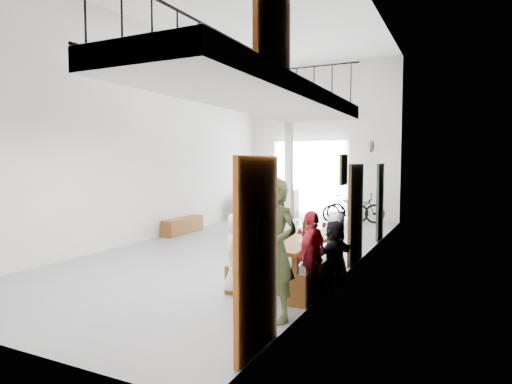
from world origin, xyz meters
The scene contains 24 objects.
floor centered at (0.00, 0.00, 0.00)m, with size 12.00×12.00×0.00m, color slate.
room_walls centered at (0.00, 0.00, 3.55)m, with size 12.00×12.00×12.00m.
gateway_portal centered at (-0.40, 5.94, 1.40)m, with size 2.80×0.08×2.80m, color white.
right_wall_decor centered at (2.70, -1.87, 1.74)m, with size 0.07×8.28×5.07m.
balcony centered at (1.98, -3.13, 2.96)m, with size 1.52×5.62×4.00m.
tasting_table centered at (2.20, -2.39, 0.71)m, with size 0.99×2.26×0.79m.
bench_inner centered at (1.47, -2.37, 0.22)m, with size 0.30×1.88×0.43m, color brown.
bench_wall centered at (2.57, -2.41, 0.23)m, with size 0.26×2.02×0.47m, color brown.
tableware centered at (2.25, -2.13, 0.93)m, with size 0.60×1.11×0.35m.
side_bench centered at (-2.50, 1.03, 0.23)m, with size 0.35×1.62×0.46m, color brown.
oak_barrel centered at (-2.23, 4.34, 0.45)m, with size 0.61×0.61×0.90m.
serving_counter centered at (-1.75, 5.65, 0.51)m, with size 1.92×0.53×1.01m, color #3D2816.
counter_bottles centered at (-1.75, 5.66, 1.15)m, with size 1.68×0.13×0.28m.
guest_left_a centered at (1.52, -3.14, 0.63)m, with size 0.62×0.40×1.26m, color white.
guest_left_b centered at (1.46, -2.55, 0.64)m, with size 0.47×0.31×1.28m, color #236C75.
guest_left_c centered at (1.50, -1.95, 0.58)m, with size 0.56×0.44×1.16m, color white.
guest_left_d centered at (1.45, -1.42, 0.60)m, with size 0.78×0.45×1.20m, color #236C75.
guest_right_a centered at (2.69, -3.04, 0.67)m, with size 0.78×0.33×1.34m, color red.
guest_right_b centered at (2.83, -2.36, 0.56)m, with size 1.04×0.33×1.12m, color black.
guest_right_c centered at (2.71, -1.79, 0.59)m, with size 0.58×0.37×1.18m, color white.
host_standing centered at (2.49, -3.96, 0.92)m, with size 0.67×0.44×1.83m, color #424C2A.
potted_plant centered at (2.45, 0.93, 0.20)m, with size 0.35×0.30×0.39m, color #1A441C.
bicycle_near centered at (1.41, 5.35, 0.50)m, with size 0.67×1.91×1.01m, color black.
bicycle_far centered at (1.11, 5.25, 0.47)m, with size 0.44×1.57×0.94m, color black.
Camera 1 is at (4.64, -8.92, 2.03)m, focal length 30.00 mm.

